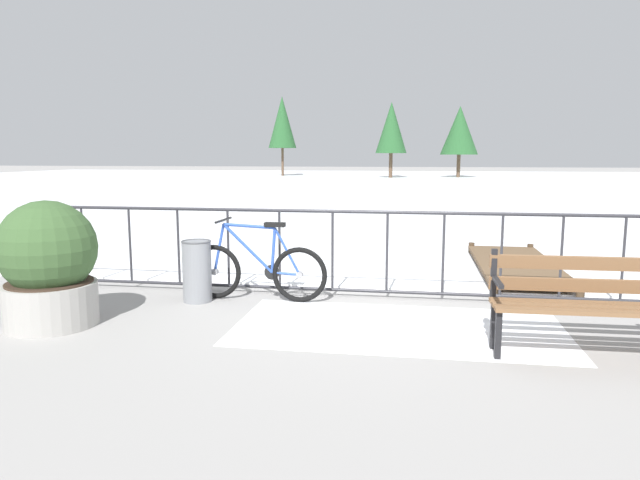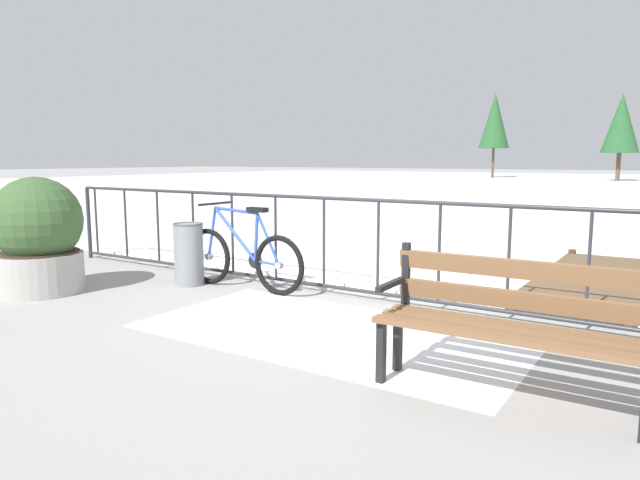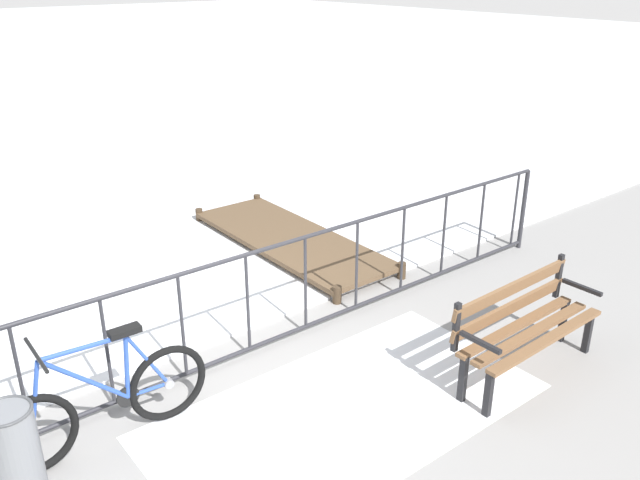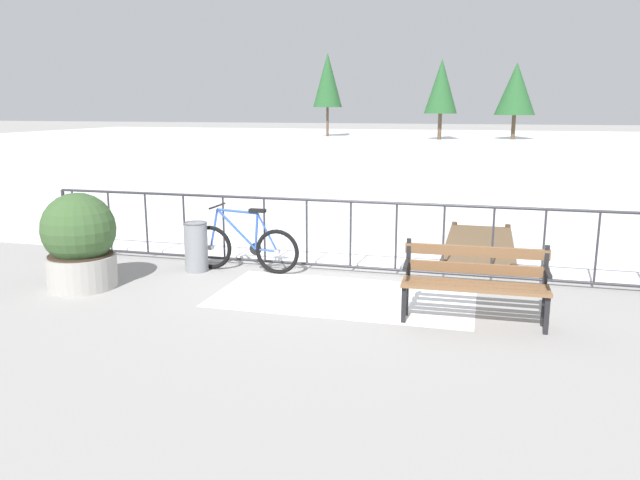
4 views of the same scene
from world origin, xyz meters
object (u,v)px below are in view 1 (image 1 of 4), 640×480
(bicycle_near_railing, at_px, (257,270))
(park_bench, at_px, (586,297))
(planter_with_shrub, at_px, (48,265))
(trash_bin, at_px, (197,271))

(bicycle_near_railing, relative_size, park_bench, 1.06)
(planter_with_shrub, distance_m, trash_bin, 1.63)
(trash_bin, bearing_deg, planter_with_shrub, -133.52)
(planter_with_shrub, bearing_deg, bicycle_near_railing, 36.44)
(park_bench, relative_size, planter_with_shrub, 1.26)
(planter_with_shrub, relative_size, trash_bin, 1.75)
(planter_with_shrub, bearing_deg, park_bench, -0.25)
(bicycle_near_railing, distance_m, park_bench, 3.59)
(bicycle_near_railing, height_order, planter_with_shrub, planter_with_shrub)
(bicycle_near_railing, bearing_deg, planter_with_shrub, -143.56)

